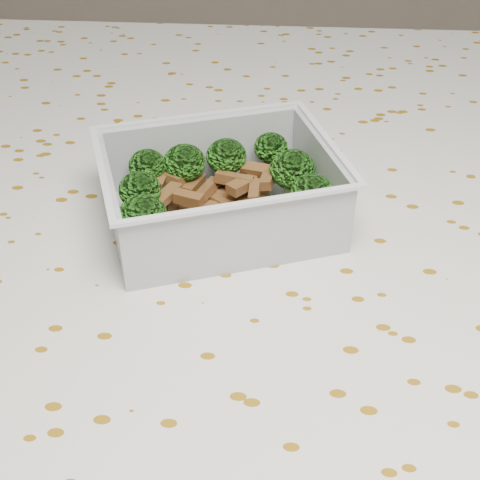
{
  "coord_description": "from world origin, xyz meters",
  "views": [
    {
      "loc": [
        0.03,
        -0.37,
        1.06
      ],
      "look_at": [
        0.01,
        -0.01,
        0.78
      ],
      "focal_mm": 50.0,
      "sensor_mm": 36.0,
      "label": 1
    }
  ],
  "objects": [
    {
      "name": "meat_pile",
      "position": [
        -0.02,
        0.06,
        0.77
      ],
      "size": [
        0.1,
        0.08,
        0.03
      ],
      "color": "brown",
      "rests_on": "lunch_container"
    },
    {
      "name": "lunch_container",
      "position": [
        -0.01,
        0.05,
        0.78
      ],
      "size": [
        0.21,
        0.18,
        0.06
      ],
      "color": "silver",
      "rests_on": "tablecloth"
    },
    {
      "name": "broccoli_florets",
      "position": [
        -0.02,
        0.06,
        0.79
      ],
      "size": [
        0.16,
        0.13,
        0.04
      ],
      "color": "#608C3F",
      "rests_on": "lunch_container"
    },
    {
      "name": "tablecloth",
      "position": [
        0.0,
        0.0,
        0.72
      ],
      "size": [
        1.46,
        0.96,
        0.19
      ],
      "color": "silver",
      "rests_on": "dining_table"
    },
    {
      "name": "dining_table",
      "position": [
        0.0,
        0.0,
        0.67
      ],
      "size": [
        1.4,
        0.9,
        0.75
      ],
      "color": "brown",
      "rests_on": "ground"
    },
    {
      "name": "sausage",
      "position": [
        0.0,
        0.01,
        0.77
      ],
      "size": [
        0.15,
        0.05,
        0.02
      ],
      "color": "#AB4311",
      "rests_on": "lunch_container"
    }
  ]
}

